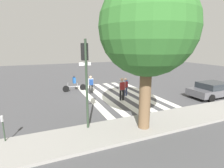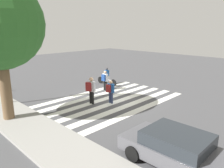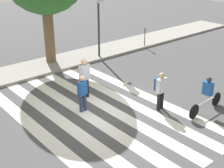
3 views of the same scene
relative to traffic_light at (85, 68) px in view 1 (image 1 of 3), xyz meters
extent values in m
plane|color=#444447|center=(-4.33, -5.32, -3.30)|extent=(60.00, 60.00, 0.00)
cube|color=gray|center=(-4.33, 0.93, -3.23)|extent=(36.00, 2.50, 0.14)
cube|color=silver|center=(-6.98, -5.32, -3.30)|extent=(0.55, 10.00, 0.01)
cube|color=silver|center=(-5.92, -5.32, -3.30)|extent=(0.55, 10.00, 0.01)
cube|color=silver|center=(-4.86, -5.32, -3.30)|extent=(0.55, 10.00, 0.01)
cube|color=silver|center=(-3.80, -5.32, -3.30)|extent=(0.55, 10.00, 0.01)
cube|color=silver|center=(-2.75, -5.32, -3.30)|extent=(0.55, 10.00, 0.01)
cube|color=silver|center=(-1.69, -5.32, -3.30)|extent=(0.55, 10.00, 0.01)
cylinder|color=#283828|center=(0.00, 0.13, -0.94)|extent=(0.12, 0.12, 4.71)
cube|color=black|center=(0.00, -0.08, 0.79)|extent=(0.32, 0.26, 0.84)
cube|color=silver|center=(0.00, -0.08, 0.19)|extent=(0.60, 0.02, 0.16)
sphere|color=#590F0F|center=(0.00, -0.24, 1.03)|extent=(0.15, 0.15, 0.15)
sphere|color=#59470F|center=(0.00, -0.24, 0.79)|extent=(0.15, 0.15, 0.15)
sphere|color=#26D83F|center=(0.00, -0.24, 0.56)|extent=(0.15, 0.15, 0.15)
cylinder|color=#283828|center=(3.84, -0.05, -2.75)|extent=(0.06, 0.06, 1.09)
cylinder|color=gray|center=(3.84, -0.05, -2.10)|extent=(0.15, 0.15, 0.22)
sphere|color=gray|center=(3.84, -0.05, -1.99)|extent=(0.14, 0.14, 0.14)
cylinder|color=brown|center=(-2.74, 1.25, -1.56)|extent=(0.59, 0.59, 3.48)
sphere|color=#2D6628|center=(-2.74, 1.25, 1.94)|extent=(4.68, 4.68, 4.68)
cylinder|color=black|center=(-2.27, -6.80, -2.91)|extent=(0.15, 0.15, 0.79)
cylinder|color=black|center=(-2.07, -6.80, -2.91)|extent=(0.15, 0.15, 0.79)
cube|color=silver|center=(-2.17, -6.80, -2.20)|extent=(0.47, 0.22, 0.63)
sphere|color=tan|center=(-2.17, -6.80, -1.76)|extent=(0.25, 0.25, 0.25)
cube|color=navy|center=(-2.16, -6.62, -2.20)|extent=(0.35, 0.17, 0.53)
cylinder|color=navy|center=(-4.87, -4.84, -2.92)|extent=(0.14, 0.14, 0.76)
cylinder|color=navy|center=(-4.67, -4.84, -2.92)|extent=(0.14, 0.14, 0.76)
cube|color=#1E5199|center=(-4.77, -4.84, -2.23)|extent=(0.48, 0.32, 0.60)
sphere|color=tan|center=(-4.77, -4.84, -1.81)|extent=(0.24, 0.24, 0.24)
cube|color=maroon|center=(-4.72, -4.67, -2.23)|extent=(0.36, 0.25, 0.51)
cylinder|color=black|center=(-4.04, -3.83, -2.86)|extent=(0.17, 0.17, 0.88)
cylinder|color=black|center=(-3.81, -3.83, -2.86)|extent=(0.17, 0.17, 0.88)
cube|color=silver|center=(-3.92, -3.83, -2.07)|extent=(0.56, 0.37, 0.70)
sphere|color=tan|center=(-3.92, -3.83, -1.58)|extent=(0.28, 0.28, 0.28)
cube|color=maroon|center=(-3.87, -3.63, -2.07)|extent=(0.42, 0.28, 0.59)
cylinder|color=black|center=(-0.08, -8.17, -2.99)|extent=(0.63, 0.06, 0.62)
cylinder|color=black|center=(-1.75, -8.23, -2.99)|extent=(0.63, 0.06, 0.62)
cube|color=#B2B2B7|center=(-0.92, -8.20, -2.82)|extent=(1.42, 0.08, 0.04)
cylinder|color=#B2B2B7|center=(-1.21, -8.21, -2.66)|extent=(0.03, 0.03, 0.32)
cylinder|color=#B2B2B7|center=(-0.29, -8.18, -2.62)|extent=(0.03, 0.03, 0.40)
cube|color=#1E5199|center=(-0.92, -8.20, -2.22)|extent=(0.25, 0.41, 0.55)
sphere|color=#333338|center=(-0.92, -8.20, -1.83)|extent=(0.22, 0.22, 0.22)
cube|color=#4C4C51|center=(-11.48, -1.52, -2.76)|extent=(4.18, 1.96, 0.56)
cube|color=#23282D|center=(-11.48, -1.52, -2.23)|extent=(2.30, 1.80, 0.49)
cylinder|color=black|center=(-10.18, -0.57, -2.98)|extent=(0.64, 0.20, 0.64)
cylinder|color=black|center=(-10.18, -2.48, -2.98)|extent=(0.64, 0.20, 0.64)
cylinder|color=black|center=(-12.77, -2.47, -2.98)|extent=(0.64, 0.20, 0.64)
camera|label=1|loc=(2.15, 8.51, 1.11)|focal=28.00mm
camera|label=2|loc=(-14.85, 5.36, 1.72)|focal=35.00mm
camera|label=3|loc=(-11.35, -14.45, 3.01)|focal=50.00mm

